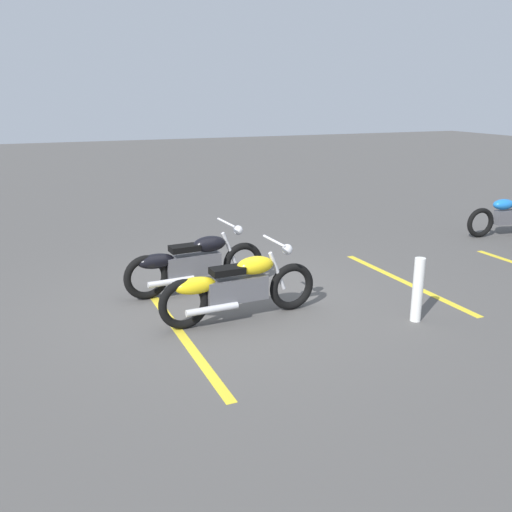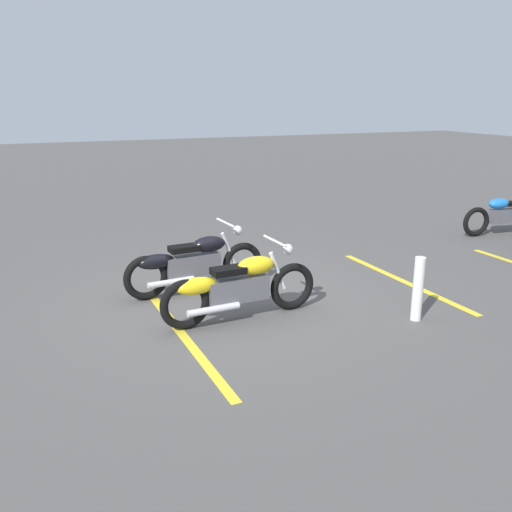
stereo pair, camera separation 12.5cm
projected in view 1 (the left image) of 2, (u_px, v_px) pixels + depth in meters
name	position (u px, v px, depth m)	size (l,w,h in m)	color
ground_plane	(227.00, 302.00, 7.98)	(60.00, 60.00, 0.00)	#514F4C
motorcycle_bright_foreground	(236.00, 287.00, 7.25)	(2.23, 0.62, 1.04)	black
motorcycle_dark_foreground	(193.00, 263.00, 8.29)	(2.23, 0.62, 1.04)	black
motorcycle_row_right	(512.00, 215.00, 11.70)	(2.09, 0.36, 0.79)	black
bollard_post	(418.00, 290.00, 7.21)	(0.14, 0.14, 0.87)	white
parking_stripe_near	(185.00, 339.00, 6.77)	(3.20, 0.12, 0.01)	yellow
parking_stripe_mid	(405.00, 282.00, 8.83)	(3.20, 0.12, 0.01)	yellow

